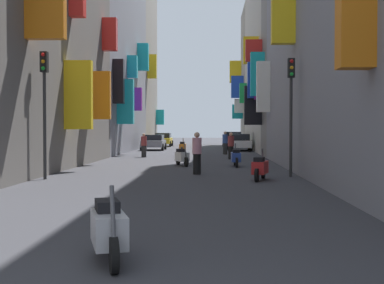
{
  "coord_description": "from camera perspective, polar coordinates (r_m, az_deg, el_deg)",
  "views": [
    {
      "loc": [
        1.54,
        -2.43,
        1.89
      ],
      "look_at": [
        0.35,
        29.01,
        1.05
      ],
      "focal_mm": 48.76,
      "sensor_mm": 36.0,
      "label": 1
    }
  ],
  "objects": [
    {
      "name": "scooter_silver",
      "position": [
        7.57,
        -9.11,
        -9.37
      ],
      "size": [
        0.73,
        1.73,
        1.13
      ],
      "color": "#ADADB2",
      "rests_on": "ground"
    },
    {
      "name": "scooter_blue",
      "position": [
        25.72,
        4.82,
        -1.67
      ],
      "size": [
        0.46,
        1.77,
        1.13
      ],
      "color": "#2D4CAD",
      "rests_on": "ground"
    },
    {
      "name": "building_left_mid_c",
      "position": [
        58.47,
        -7.35,
        9.81
      ],
      "size": [
        6.92,
        10.74,
        20.67
      ],
      "color": "gray",
      "rests_on": "ground"
    },
    {
      "name": "parked_car_white",
      "position": [
        43.73,
        5.19,
        0.02
      ],
      "size": [
        1.98,
        4.17,
        1.41
      ],
      "color": "white",
      "rests_on": "ground"
    },
    {
      "name": "parked_car_green",
      "position": [
        50.7,
        4.46,
        0.28
      ],
      "size": [
        1.9,
        4.23,
        1.54
      ],
      "color": "#236638",
      "rests_on": "ground"
    },
    {
      "name": "scooter_orange",
      "position": [
        40.09,
        -1.04,
        -0.52
      ],
      "size": [
        0.48,
        1.91,
        1.13
      ],
      "color": "orange",
      "rests_on": "ground"
    },
    {
      "name": "scooter_white",
      "position": [
        26.08,
        -1.11,
        -1.62
      ],
      "size": [
        0.79,
        1.71,
        1.13
      ],
      "color": "silver",
      "rests_on": "ground"
    },
    {
      "name": "pedestrian_near_left",
      "position": [
        31.66,
        4.28,
        -0.43
      ],
      "size": [
        0.45,
        0.45,
        1.64
      ],
      "color": "black",
      "rests_on": "ground"
    },
    {
      "name": "building_left_mid_b",
      "position": [
        44.47,
        -10.54,
        13.27
      ],
      "size": [
        7.38,
        18.4,
        21.96
      ],
      "color": "gray",
      "rests_on": "ground"
    },
    {
      "name": "traffic_light_near_corner",
      "position": [
        19.99,
        -15.85,
        5.14
      ],
      "size": [
        0.26,
        0.34,
        4.7
      ],
      "color": "#2D2D2D",
      "rests_on": "ground"
    },
    {
      "name": "building_left_mid_a",
      "position": [
        28.27,
        -17.99,
        12.21
      ],
      "size": [
        7.22,
        14.41,
        14.35
      ],
      "color": "slate",
      "rests_on": "ground"
    },
    {
      "name": "parked_car_grey",
      "position": [
        45.11,
        -4.21,
        0.02
      ],
      "size": [
        1.97,
        4.03,
        1.32
      ],
      "color": "slate",
      "rests_on": "ground"
    },
    {
      "name": "traffic_light_far_corner",
      "position": [
        20.63,
        10.78,
        4.88
      ],
      "size": [
        0.26,
        0.34,
        4.6
      ],
      "color": "#2D2D2D",
      "rests_on": "ground"
    },
    {
      "name": "building_right_mid_b",
      "position": [
        46.55,
        10.24,
        8.65
      ],
      "size": [
        7.12,
        17.69,
        15.37
      ],
      "color": "#B2A899",
      "rests_on": "ground"
    },
    {
      "name": "building_right_far",
      "position": [
        59.18,
        8.47,
        6.98
      ],
      "size": [
        7.35,
        7.75,
        15.08
      ],
      "color": "gray",
      "rests_on": "ground"
    },
    {
      "name": "pedestrian_crossing",
      "position": [
        21.3,
        0.55,
        -1.24
      ],
      "size": [
        0.47,
        0.47,
        1.73
      ],
      "color": "black",
      "rests_on": "ground"
    },
    {
      "name": "pedestrian_mid_street",
      "position": [
        37.62,
        3.64,
        -0.1
      ],
      "size": [
        0.52,
        0.52,
        1.66
      ],
      "color": "#2C2C2C",
      "rests_on": "ground"
    },
    {
      "name": "ground_plane",
      "position": [
        32.52,
        -0.55,
        -1.81
      ],
      "size": [
        140.0,
        140.0,
        0.0
      ],
      "primitive_type": "plane",
      "color": "#38383D"
    },
    {
      "name": "scooter_red",
      "position": [
        19.05,
        7.45,
        -2.79
      ],
      "size": [
        0.71,
        1.81,
        1.13
      ],
      "color": "red",
      "rests_on": "ground"
    },
    {
      "name": "pedestrian_near_right",
      "position": [
        33.94,
        -5.29,
        -0.37
      ],
      "size": [
        0.47,
        0.47,
        1.56
      ],
      "color": "#272727",
      "rests_on": "ground"
    },
    {
      "name": "parked_car_yellow",
      "position": [
        54.3,
        -3.17,
        0.3
      ],
      "size": [
        1.86,
        3.99,
        1.39
      ],
      "color": "gold",
      "rests_on": "ground"
    }
  ]
}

